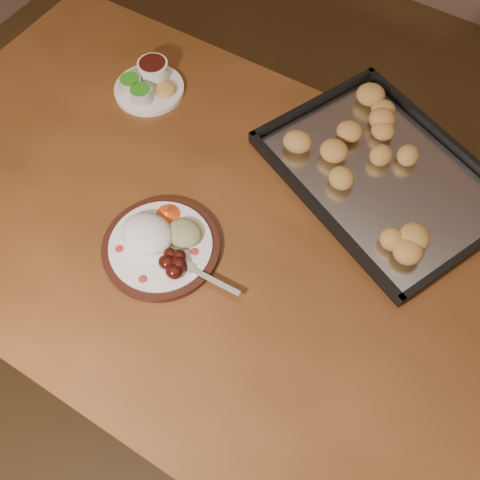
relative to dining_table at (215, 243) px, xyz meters
The scene contains 5 objects.
ground 0.69m from the dining_table, ahead, with size 4.00×4.00×0.00m, color #51381B.
dining_table is the anchor object (origin of this frame).
dinner_plate 0.17m from the dining_table, 116.72° to the right, with size 0.31×0.24×0.06m.
condiment_saucer 0.43m from the dining_table, 146.31° to the left, with size 0.17×0.17×0.06m.
baking_tray 0.40m from the dining_table, 49.49° to the left, with size 0.60×0.53×0.05m.
Camera 1 is at (0.14, -0.44, 1.70)m, focal length 40.00 mm.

